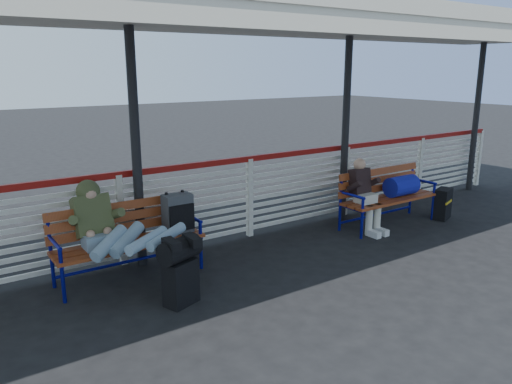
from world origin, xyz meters
TOP-DOWN VIEW (x-y plane):
  - ground at (0.00, 0.00)m, footprint 60.00×60.00m
  - fence at (0.00, 1.90)m, footprint 12.08×0.08m
  - canopy at (-0.00, 0.87)m, footprint 12.60×3.60m
  - luggage_stack at (-1.88, 0.43)m, footprint 0.51×0.39m
  - bench_left at (-1.85, 1.46)m, footprint 1.80×0.56m
  - bench_right at (2.28, 1.08)m, footprint 1.80×0.56m
  - traveler_man at (-2.23, 1.12)m, footprint 0.94×1.64m
  - companion_person at (1.61, 1.07)m, footprint 0.32×0.66m
  - suitcase_side at (3.21, 0.78)m, footprint 0.42×0.34m

SIDE VIEW (x-z plane):
  - ground at x=0.00m, z-range 0.00..0.00m
  - suitcase_side at x=3.21m, z-range 0.00..0.52m
  - luggage_stack at x=-1.88m, z-range 0.03..0.79m
  - bench_right at x=2.28m, z-range 0.13..1.05m
  - companion_person at x=1.61m, z-range 0.02..1.17m
  - bench_left at x=-1.85m, z-range 0.13..1.09m
  - fence at x=0.00m, z-range 0.04..1.28m
  - traveler_man at x=-2.23m, z-range 0.29..1.06m
  - canopy at x=0.00m, z-range 1.46..4.62m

